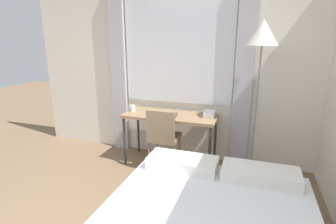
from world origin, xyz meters
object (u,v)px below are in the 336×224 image
standing_lamp (262,43)px  telephone (210,114)px  mug (133,108)px  desk (170,119)px  desk_chair (163,135)px  book (167,114)px

standing_lamp → telephone: 1.10m
telephone → mug: telephone is taller
standing_lamp → mug: size_ratio=22.09×
standing_lamp → telephone: bearing=175.7°
desk → desk_chair: (-0.02, -0.24, -0.17)m
desk → standing_lamp: size_ratio=0.66×
desk → standing_lamp: 1.54m
desk → mug: bearing=-178.3°
desk → book: size_ratio=4.32×
desk_chair → book: 0.30m
telephone → book: size_ratio=0.56×
mug → desk_chair: bearing=-21.9°
desk → book: book is taller
desk_chair → telephone: 0.69m
desk → desk_chair: 0.29m
standing_lamp → book: (-1.16, -0.07, -0.96)m
desk_chair → mug: size_ratio=9.80×
standing_lamp → mug: bearing=-179.2°
telephone → mug: (-1.12, -0.07, 0.00)m
desk → standing_lamp: bearing=0.4°
telephone → mug: bearing=-176.5°
desk_chair → standing_lamp: standing_lamp is taller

